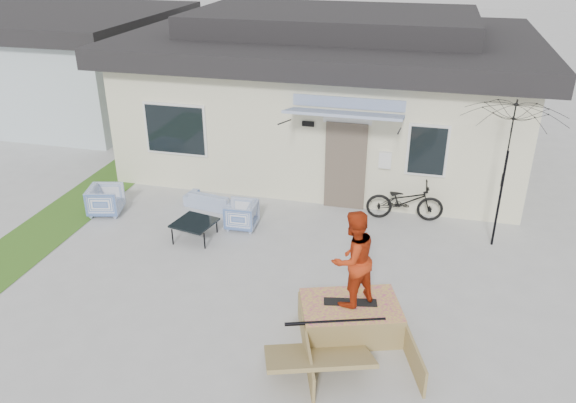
% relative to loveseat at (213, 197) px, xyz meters
% --- Properties ---
extents(ground, '(90.00, 90.00, 0.00)m').
position_rel_loveseat_xyz_m(ground, '(2.02, -3.70, -0.26)').
color(ground, '#A8A8A8').
rests_on(ground, ground).
extents(grass_strip, '(1.40, 8.00, 0.01)m').
position_rel_loveseat_xyz_m(grass_strip, '(-3.18, -1.70, -0.26)').
color(grass_strip, '#325F1D').
rests_on(grass_strip, ground).
extents(house, '(10.80, 8.49, 4.10)m').
position_rel_loveseat_xyz_m(house, '(2.02, 4.29, 1.68)').
color(house, beige).
rests_on(house, ground).
extents(neighbor_house, '(8.60, 7.60, 3.50)m').
position_rel_loveseat_xyz_m(neighbor_house, '(-8.48, 6.30, 1.52)').
color(neighbor_house, silver).
rests_on(neighbor_house, ground).
extents(loveseat, '(1.40, 0.61, 0.53)m').
position_rel_loveseat_xyz_m(loveseat, '(0.00, 0.00, 0.00)').
color(loveseat, '#4163AB').
rests_on(loveseat, ground).
extents(armchair_left, '(0.82, 0.86, 0.74)m').
position_rel_loveseat_xyz_m(armchair_left, '(-2.29, -0.91, 0.11)').
color(armchair_left, '#4163AB').
rests_on(armchair_left, ground).
extents(armchair_right, '(0.64, 0.68, 0.67)m').
position_rel_loveseat_xyz_m(armchair_right, '(0.98, -0.81, 0.07)').
color(armchair_right, '#4163AB').
rests_on(armchair_right, ground).
extents(coffee_table, '(0.95, 0.95, 0.40)m').
position_rel_loveseat_xyz_m(coffee_table, '(0.18, -1.53, -0.07)').
color(coffee_table, black).
rests_on(coffee_table, ground).
extents(bicycle, '(1.79, 0.80, 1.11)m').
position_rel_loveseat_xyz_m(bicycle, '(4.45, 0.48, 0.29)').
color(bicycle, black).
rests_on(bicycle, ground).
extents(patio_umbrella, '(2.11, 1.96, 2.20)m').
position_rel_loveseat_xyz_m(patio_umbrella, '(6.34, -0.25, 1.48)').
color(patio_umbrella, black).
rests_on(patio_umbrella, ground).
extents(skate_ramp, '(2.16, 2.49, 0.52)m').
position_rel_loveseat_xyz_m(skate_ramp, '(3.86, -3.84, -0.00)').
color(skate_ramp, olive).
rests_on(skate_ramp, ground).
extents(skateboard, '(0.89, 0.37, 0.05)m').
position_rel_loveseat_xyz_m(skateboard, '(3.84, -3.79, 0.29)').
color(skateboard, black).
rests_on(skateboard, skate_ramp).
extents(skater, '(0.99, 1.00, 1.63)m').
position_rel_loveseat_xyz_m(skater, '(3.84, -3.79, 1.13)').
color(skater, '#AE2E0F').
rests_on(skater, skateboard).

